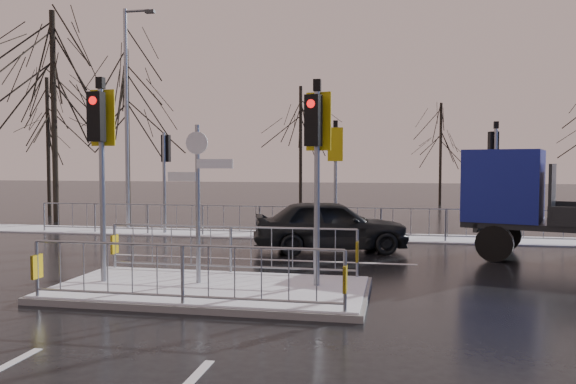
% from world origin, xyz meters
% --- Properties ---
extents(ground, '(120.00, 120.00, 0.00)m').
position_xyz_m(ground, '(0.00, 0.00, 0.00)').
color(ground, black).
rests_on(ground, ground).
extents(snow_verge, '(30.00, 2.00, 0.04)m').
position_xyz_m(snow_verge, '(0.00, 8.60, 0.02)').
color(snow_verge, white).
rests_on(snow_verge, ground).
extents(lane_markings, '(8.00, 11.38, 0.01)m').
position_xyz_m(lane_markings, '(0.00, -0.33, 0.00)').
color(lane_markings, silver).
rests_on(lane_markings, ground).
extents(traffic_island, '(6.00, 3.04, 4.15)m').
position_xyz_m(traffic_island, '(-0.01, 0.01, 0.39)').
color(traffic_island, slate).
rests_on(traffic_island, ground).
extents(far_kerb_fixtures, '(18.00, 0.65, 3.83)m').
position_xyz_m(far_kerb_fixtures, '(0.29, 8.09, 1.02)').
color(far_kerb_fixtures, gray).
rests_on(far_kerb_fixtures, ground).
extents(car_far_lane, '(4.63, 2.85, 1.47)m').
position_xyz_m(car_far_lane, '(1.67, 5.50, 0.74)').
color(car_far_lane, black).
rests_on(car_far_lane, ground).
extents(flatbed_truck, '(6.47, 3.90, 2.82)m').
position_xyz_m(flatbed_truck, '(7.12, 5.30, 1.50)').
color(flatbed_truck, black).
rests_on(flatbed_truck, ground).
extents(tree_near_a, '(4.75, 4.75, 8.97)m').
position_xyz_m(tree_near_a, '(-10.50, 11.00, 6.11)').
color(tree_near_a, black).
rests_on(tree_near_a, ground).
extents(tree_near_b, '(4.00, 4.00, 7.55)m').
position_xyz_m(tree_near_b, '(-8.00, 12.50, 5.15)').
color(tree_near_b, black).
rests_on(tree_near_b, ground).
extents(tree_near_c, '(3.50, 3.50, 6.61)m').
position_xyz_m(tree_near_c, '(-12.50, 13.50, 4.50)').
color(tree_near_c, black).
rests_on(tree_near_c, ground).
extents(tree_far_a, '(3.75, 3.75, 7.08)m').
position_xyz_m(tree_far_a, '(-2.00, 22.00, 4.82)').
color(tree_far_a, black).
rests_on(tree_far_a, ground).
extents(tree_far_b, '(3.25, 3.25, 6.14)m').
position_xyz_m(tree_far_b, '(6.00, 24.00, 4.18)').
color(tree_far_b, black).
rests_on(tree_far_b, ground).
extents(street_lamp_left, '(1.25, 0.18, 8.20)m').
position_xyz_m(street_lamp_left, '(-6.43, 9.50, 4.49)').
color(street_lamp_left, gray).
rests_on(street_lamp_left, ground).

